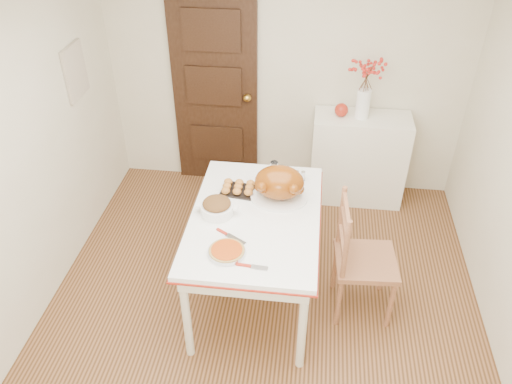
# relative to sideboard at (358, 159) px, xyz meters

# --- Properties ---
(floor) EXTENTS (3.50, 4.00, 0.00)m
(floor) POSITION_rel_sideboard_xyz_m (-0.77, -1.78, -0.46)
(floor) COLOR #422710
(floor) RESTS_ON ground
(wall_back) EXTENTS (3.50, 0.00, 2.50)m
(wall_back) POSITION_rel_sideboard_xyz_m (-0.77, 0.22, 0.79)
(wall_back) COLOR beige
(wall_back) RESTS_ON ground
(wall_left) EXTENTS (0.00, 4.00, 2.50)m
(wall_left) POSITION_rel_sideboard_xyz_m (-2.52, -1.78, 0.79)
(wall_left) COLOR beige
(wall_left) RESTS_ON ground
(door_back) EXTENTS (0.85, 0.06, 2.06)m
(door_back) POSITION_rel_sideboard_xyz_m (-1.47, 0.19, 0.57)
(door_back) COLOR black
(door_back) RESTS_ON ground
(photo_board) EXTENTS (0.03, 0.35, 0.45)m
(photo_board) POSITION_rel_sideboard_xyz_m (-2.50, -0.58, 1.04)
(photo_board) COLOR beige
(photo_board) RESTS_ON ground
(sideboard) EXTENTS (0.93, 0.41, 0.93)m
(sideboard) POSITION_rel_sideboard_xyz_m (0.00, 0.00, 0.00)
(sideboard) COLOR silver
(sideboard) RESTS_ON floor
(kitchen_table) EXTENTS (0.97, 1.42, 0.85)m
(kitchen_table) POSITION_rel_sideboard_xyz_m (-0.85, -1.52, -0.04)
(kitchen_table) COLOR white
(kitchen_table) RESTS_ON floor
(chair_oak) EXTENTS (0.49, 0.49, 1.04)m
(chair_oak) POSITION_rel_sideboard_xyz_m (0.00, -1.52, 0.06)
(chair_oak) COLOR #A16341
(chair_oak) RESTS_ON floor
(berry_vase) EXTENTS (0.30, 0.30, 0.59)m
(berry_vase) POSITION_rel_sideboard_xyz_m (-0.02, 0.00, 0.76)
(berry_vase) COLOR white
(berry_vase) RESTS_ON sideboard
(apple) EXTENTS (0.13, 0.13, 0.13)m
(apple) POSITION_rel_sideboard_xyz_m (-0.22, 0.00, 0.53)
(apple) COLOR #9C2011
(apple) RESTS_ON sideboard
(turkey_platter) EXTENTS (0.47, 0.39, 0.28)m
(turkey_platter) POSITION_rel_sideboard_xyz_m (-0.69, -1.29, 0.52)
(turkey_platter) COLOR #8E4005
(turkey_platter) RESTS_ON kitchen_table
(pumpkin_pie) EXTENTS (0.27, 0.27, 0.05)m
(pumpkin_pie) POSITION_rel_sideboard_xyz_m (-0.99, -1.95, 0.41)
(pumpkin_pie) COLOR #AC3C0B
(pumpkin_pie) RESTS_ON kitchen_table
(stuffing_dish) EXTENTS (0.36, 0.32, 0.12)m
(stuffing_dish) POSITION_rel_sideboard_xyz_m (-1.13, -1.52, 0.45)
(stuffing_dish) COLOR brown
(stuffing_dish) RESTS_ON kitchen_table
(rolls_tray) EXTENTS (0.28, 0.23, 0.07)m
(rolls_tray) POSITION_rel_sideboard_xyz_m (-1.02, -1.23, 0.42)
(rolls_tray) COLOR #B57C30
(rolls_tray) RESTS_ON kitchen_table
(pie_server) EXTENTS (0.22, 0.08, 0.01)m
(pie_server) POSITION_rel_sideboard_xyz_m (-0.80, -2.05, 0.39)
(pie_server) COLOR silver
(pie_server) RESTS_ON kitchen_table
(carving_knife) EXTENTS (0.25, 0.19, 0.01)m
(carving_knife) POSITION_rel_sideboard_xyz_m (-0.99, -1.78, 0.39)
(carving_knife) COLOR silver
(carving_knife) RESTS_ON kitchen_table
(drinking_glass) EXTENTS (0.07, 0.07, 0.11)m
(drinking_glass) POSITION_rel_sideboard_xyz_m (-0.77, -0.94, 0.44)
(drinking_glass) COLOR white
(drinking_glass) RESTS_ON kitchen_table
(shaker_pair) EXTENTS (0.09, 0.04, 0.08)m
(shaker_pair) POSITION_rel_sideboard_xyz_m (-0.55, -1.01, 0.43)
(shaker_pair) COLOR white
(shaker_pair) RESTS_ON kitchen_table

